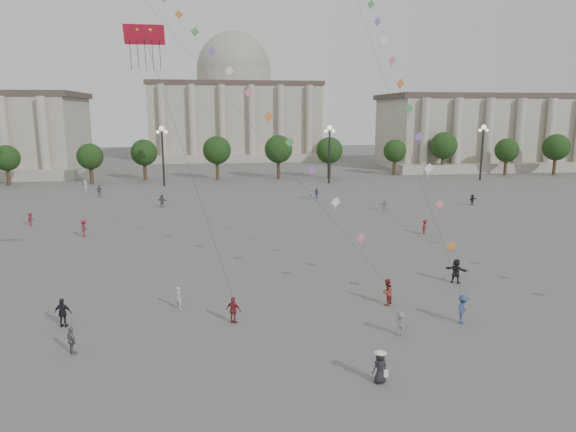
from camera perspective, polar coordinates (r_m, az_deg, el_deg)
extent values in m
plane|color=#5E5A58|center=(26.93, 5.42, -17.37)|extent=(360.00, 360.00, 0.00)
cube|color=#AAA18E|center=(142.95, 26.71, 8.26)|extent=(80.00, 22.00, 16.00)
cube|color=#483B35|center=(142.91, 27.03, 11.69)|extent=(81.60, 22.44, 1.20)
cube|color=#AAA18E|center=(153.06, -5.92, 10.28)|extent=(46.00, 30.00, 20.00)
cube|color=#483B35|center=(153.22, -6.00, 14.24)|extent=(46.92, 30.60, 1.20)
cube|color=#AAA18E|center=(136.57, -5.57, 6.37)|extent=(48.30, 4.00, 2.00)
cylinder|color=#AAA18E|center=(153.33, -6.02, 14.95)|extent=(21.00, 21.00, 5.00)
sphere|color=#9A988C|center=(153.50, -6.04, 15.88)|extent=(21.00, 21.00, 21.00)
cylinder|color=#3A2B1D|center=(107.86, -27.66, 4.18)|extent=(0.70, 0.70, 3.52)
sphere|color=black|center=(107.54, -27.84, 6.12)|extent=(5.12, 5.12, 5.12)
cylinder|color=#3A2B1D|center=(104.42, -21.44, 4.50)|extent=(0.70, 0.70, 3.52)
sphere|color=black|center=(104.09, -21.59, 6.51)|extent=(5.12, 5.12, 5.12)
cylinder|color=#3A2B1D|center=(102.29, -14.88, 4.78)|extent=(0.70, 0.70, 3.52)
sphere|color=black|center=(101.96, -14.98, 6.83)|extent=(5.12, 5.12, 5.12)
cylinder|color=#3A2B1D|center=(101.55, -8.12, 5.00)|extent=(0.70, 0.70, 3.52)
sphere|color=black|center=(101.21, -8.18, 7.07)|extent=(5.12, 5.12, 5.12)
cylinder|color=#3A2B1D|center=(102.21, -1.35, 5.15)|extent=(0.70, 0.70, 3.52)
sphere|color=black|center=(101.87, -1.36, 7.21)|extent=(5.12, 5.12, 5.12)
cylinder|color=#3A2B1D|center=(104.26, 5.24, 5.23)|extent=(0.70, 0.70, 3.52)
sphere|color=black|center=(103.93, 5.28, 7.25)|extent=(5.12, 5.12, 5.12)
cylinder|color=#3A2B1D|center=(107.62, 11.50, 5.24)|extent=(0.70, 0.70, 3.52)
sphere|color=black|center=(107.30, 11.58, 7.20)|extent=(5.12, 5.12, 5.12)
cylinder|color=#3A2B1D|center=(112.17, 17.32, 5.20)|extent=(0.70, 0.70, 3.52)
sphere|color=black|center=(111.86, 17.43, 7.07)|extent=(5.12, 5.12, 5.12)
cylinder|color=#3A2B1D|center=(117.77, 22.63, 5.11)|extent=(0.70, 0.70, 3.52)
sphere|color=black|center=(117.47, 22.77, 6.89)|extent=(5.12, 5.12, 5.12)
cylinder|color=#3A2B1D|center=(124.28, 27.43, 5.00)|extent=(0.70, 0.70, 3.52)
sphere|color=black|center=(124.00, 27.58, 6.68)|extent=(5.12, 5.12, 5.12)
cylinder|color=#262628|center=(93.73, -13.72, 6.25)|extent=(0.36, 0.36, 10.00)
sphere|color=#FFE5B2|center=(93.44, -13.87, 9.43)|extent=(0.90, 0.90, 0.90)
sphere|color=#FFE5B2|center=(93.53, -14.28, 9.04)|extent=(0.60, 0.60, 0.60)
sphere|color=#FFE5B2|center=(93.39, -13.42, 9.08)|extent=(0.60, 0.60, 0.60)
cylinder|color=#262628|center=(95.52, 4.60, 6.63)|extent=(0.36, 0.36, 10.00)
sphere|color=#FFE5B2|center=(95.23, 4.65, 9.75)|extent=(0.90, 0.90, 0.90)
sphere|color=#FFE5B2|center=(95.10, 4.23, 9.39)|extent=(0.60, 0.60, 0.60)
sphere|color=#FFE5B2|center=(95.41, 5.07, 9.38)|extent=(0.60, 0.60, 0.60)
cylinder|color=#262628|center=(106.13, 20.73, 6.41)|extent=(0.36, 0.36, 10.00)
sphere|color=#FFE5B2|center=(105.87, 20.93, 9.21)|extent=(0.90, 0.90, 0.90)
sphere|color=#FFE5B2|center=(105.55, 20.57, 8.91)|extent=(0.60, 0.60, 0.60)
sphere|color=#FFE5B2|center=(106.22, 21.24, 8.87)|extent=(0.60, 0.60, 0.60)
imported|color=navy|center=(78.94, 3.19, 2.55)|extent=(0.97, 0.60, 1.54)
imported|color=maroon|center=(66.73, -26.68, -0.30)|extent=(0.84, 1.13, 1.57)
imported|color=black|center=(41.81, 18.17, -5.83)|extent=(1.73, 1.55, 1.91)
imported|color=beige|center=(78.46, 2.51, 2.53)|extent=(1.01, 1.59, 1.64)
imported|color=slate|center=(31.49, 12.40, -11.63)|extent=(1.09, 0.81, 1.51)
imported|color=#B6B5B1|center=(69.63, 10.72, 1.18)|extent=(1.48, 1.16, 1.57)
imported|color=maroon|center=(57.45, 14.96, -1.17)|extent=(1.16, 1.14, 1.60)
imported|color=black|center=(77.62, 19.81, 1.72)|extent=(1.48, 0.93, 1.52)
imported|color=silver|center=(91.96, -21.55, 3.15)|extent=(0.62, 0.80, 1.94)
imported|color=#5F5E63|center=(73.36, -13.82, 1.65)|extent=(1.67, 1.36, 1.79)
imported|color=beige|center=(35.54, -12.03, -8.88)|extent=(0.64, 0.67, 1.54)
imported|color=#59585D|center=(85.32, -20.24, 2.64)|extent=(1.16, 0.63, 1.87)
imported|color=maroon|center=(58.39, -21.71, -1.26)|extent=(0.77, 1.25, 1.87)
imported|color=maroon|center=(32.67, -6.07, -10.36)|extent=(1.07, 0.88, 1.72)
imported|color=black|center=(34.79, -23.73, -9.82)|extent=(1.13, 0.61, 1.83)
imported|color=slate|center=(30.99, -22.91, -12.63)|extent=(0.87, 0.96, 1.57)
imported|color=maroon|center=(36.03, 10.93, -8.29)|extent=(1.12, 1.13, 1.84)
imported|color=navy|center=(34.21, 18.86, -9.78)|extent=(1.28, 1.38, 1.87)
imported|color=black|center=(26.33, 10.20, -16.19)|extent=(0.93, 0.77, 1.64)
cone|color=white|center=(25.98, 10.26, -14.63)|extent=(0.52, 0.52, 0.14)
cylinder|color=white|center=(26.00, 10.25, -14.75)|extent=(0.60, 0.60, 0.02)
cube|color=white|center=(26.41, 10.82, -16.80)|extent=(0.22, 0.10, 0.35)
cube|color=red|center=(30.97, -15.70, 18.84)|extent=(2.21, 0.58, 1.02)
cube|color=#1A9238|center=(31.01, -16.41, 19.26)|extent=(0.36, 0.20, 0.34)
cube|color=#1E2BA2|center=(30.93, -15.05, 19.36)|extent=(0.36, 0.20, 0.34)
sphere|color=yellow|center=(30.97, -16.42, 19.27)|extent=(0.20, 0.20, 0.20)
sphere|color=yellow|center=(30.89, -15.06, 19.37)|extent=(0.20, 0.20, 0.20)
cylinder|color=#3F3F3F|center=(30.64, -10.69, 4.55)|extent=(0.02, 0.02, 16.22)
cylinder|color=#3F3F3F|center=(53.27, -14.30, 20.76)|extent=(0.02, 0.02, 66.18)
cube|color=pink|center=(36.24, 8.10, -2.43)|extent=(0.76, 0.25, 0.76)
cube|color=white|center=(37.08, 5.34, 1.55)|extent=(0.76, 0.25, 0.76)
cube|color=#9563C6|center=(38.20, 2.70, 5.06)|extent=(0.76, 0.25, 0.76)
cube|color=#499E57|center=(39.53, 0.19, 8.20)|extent=(0.76, 0.25, 0.76)
cube|color=orange|center=(41.04, -2.17, 11.00)|extent=(0.76, 0.25, 0.76)
cube|color=pink|center=(42.70, -4.40, 13.50)|extent=(0.76, 0.25, 0.76)
cube|color=white|center=(44.49, -6.49, 15.73)|extent=(0.76, 0.25, 0.76)
cube|color=#9563C6|center=(46.39, -8.46, 17.71)|extent=(0.76, 0.25, 0.76)
cube|color=#499E57|center=(48.38, -10.30, 19.48)|extent=(0.76, 0.25, 0.76)
cube|color=orange|center=(50.46, -12.03, 21.06)|extent=(0.76, 0.25, 0.76)
cube|color=orange|center=(34.81, 17.70, -3.19)|extent=(0.76, 0.25, 0.76)
cube|color=pink|center=(36.04, 16.50, 1.27)|extent=(0.76, 0.25, 0.76)
cube|color=white|center=(37.51, 15.37, 5.13)|extent=(0.76, 0.25, 0.76)
cube|color=#9563C6|center=(39.16, 14.31, 8.53)|extent=(0.76, 0.25, 0.76)
cube|color=#499E57|center=(40.94, 13.31, 11.52)|extent=(0.76, 0.25, 0.76)
cube|color=orange|center=(42.83, 12.38, 14.18)|extent=(0.76, 0.25, 0.76)
cube|color=pink|center=(44.82, 11.51, 16.54)|extent=(0.76, 0.25, 0.76)
cube|color=white|center=(46.87, 10.69, 18.65)|extent=(0.76, 0.25, 0.76)
cube|color=#9563C6|center=(48.99, 9.92, 20.53)|extent=(0.76, 0.25, 0.76)
cube|color=#499E57|center=(51.15, 9.20, 22.22)|extent=(0.76, 0.25, 0.76)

